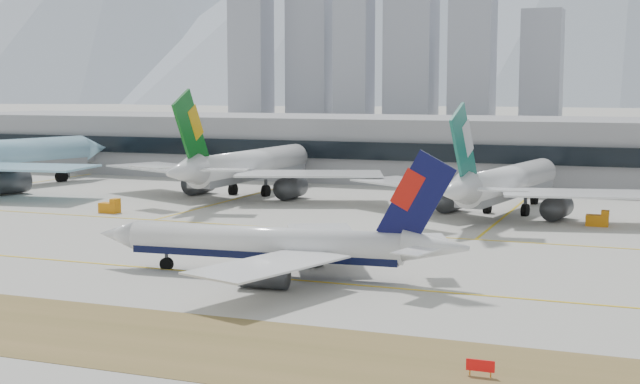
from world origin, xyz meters
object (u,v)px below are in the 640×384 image
at_px(taxiing_airliner, 277,245).
at_px(widebody_eva, 247,167).
at_px(terminal, 461,149).
at_px(widebody_cathay, 505,185).

height_order(taxiing_airliner, widebody_eva, widebody_eva).
height_order(taxiing_airliner, terminal, taxiing_airliner).
height_order(taxiing_airliner, widebody_cathay, widebody_cathay).
bearing_deg(taxiing_airliner, widebody_eva, -66.01).
distance_m(widebody_eva, widebody_cathay, 54.80).
height_order(widebody_eva, widebody_cathay, widebody_eva).
relative_size(widebody_cathay, terminal, 0.20).
height_order(widebody_eva, terminal, widebody_eva).
xyz_separation_m(taxiing_airliner, terminal, (-3.55, 118.64, 3.78)).
bearing_deg(widebody_cathay, widebody_eva, 90.18).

